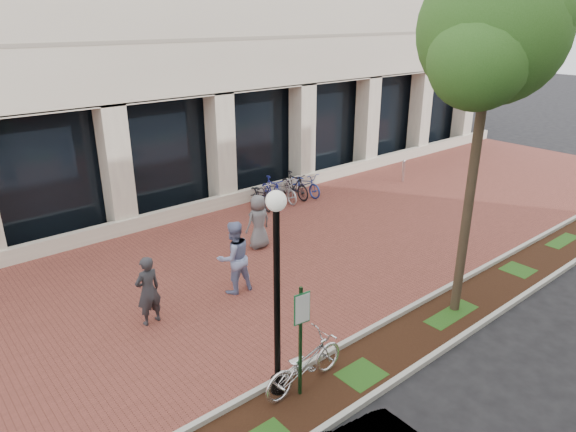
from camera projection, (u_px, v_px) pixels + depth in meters
ground at (258, 262)px, 15.03m from camera, size 120.00×120.00×0.00m
brick_plaza at (258, 262)px, 15.03m from camera, size 40.00×9.00×0.01m
planting_strip at (401, 344)px, 11.28m from camera, size 40.00×1.50×0.01m
curb_plaza_side at (375, 327)px, 11.79m from camera, size 40.00×0.12×0.12m
curb_street_side at (430, 358)px, 10.72m from camera, size 40.00×0.12×0.12m
parking_sign at (301, 328)px, 9.24m from camera, size 0.34×0.07×2.32m
lamppost at (277, 286)px, 9.03m from camera, size 0.36×0.36×4.07m
street_tree at (491, 41)px, 10.40m from camera, size 3.63×3.02×7.98m
locked_bicycle at (304, 363)px, 9.84m from camera, size 1.99×0.78×1.03m
pedestrian_left at (148, 291)px, 11.76m from camera, size 0.67×0.48×1.71m
pedestrian_mid at (234, 257)px, 13.11m from camera, size 0.99×0.79×1.95m
pedestrian_right at (258, 222)px, 15.70m from camera, size 0.83×0.54×1.71m
bollard at (403, 171)px, 22.14m from camera, size 0.12×0.12×0.97m
bike_rack_cluster at (283, 189)px, 19.83m from camera, size 3.01×1.89×1.05m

